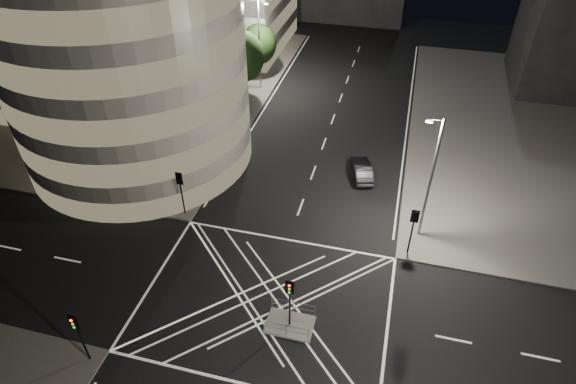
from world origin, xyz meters
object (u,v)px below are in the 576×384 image
(central_island, at_px, (290,325))
(sedan, at_px, (362,170))
(traffic_signal_nl, at_px, (77,330))
(traffic_signal_fr, at_px, (413,224))
(street_lamp_left_far, at_px, (260,43))
(traffic_signal_fl, at_px, (180,186))
(street_lamp_left_near, at_px, (195,122))
(traffic_signal_island, at_px, (290,295))
(street_lamp_right_far, at_px, (430,177))

(central_island, bearing_deg, sedan, 82.47)
(traffic_signal_nl, bearing_deg, traffic_signal_fr, 37.69)
(traffic_signal_fr, height_order, street_lamp_left_far, street_lamp_left_far)
(street_lamp_left_far, bearing_deg, sedan, -46.68)
(traffic_signal_fl, height_order, traffic_signal_nl, same)
(street_lamp_left_near, bearing_deg, traffic_signal_fr, -15.92)
(central_island, relative_size, traffic_signal_fr, 0.75)
(traffic_signal_nl, xyz_separation_m, street_lamp_left_far, (-0.64, 36.80, 2.63))
(traffic_signal_fr, distance_m, street_lamp_left_far, 29.63)
(sedan, bearing_deg, traffic_signal_fl, 17.99)
(central_island, xyz_separation_m, traffic_signal_fr, (6.80, 8.30, 2.84))
(traffic_signal_island, height_order, street_lamp_right_far, street_lamp_right_far)
(traffic_signal_fr, bearing_deg, street_lamp_left_near, 164.08)
(street_lamp_left_near, bearing_deg, traffic_signal_island, -49.73)
(traffic_signal_fr, bearing_deg, traffic_signal_island, -129.33)
(traffic_signal_fl, height_order, street_lamp_left_near, street_lamp_left_near)
(traffic_signal_fl, height_order, street_lamp_right_far, street_lamp_right_far)
(street_lamp_right_far, relative_size, sedan, 2.33)
(traffic_signal_island, distance_m, street_lamp_right_far, 13.13)
(traffic_signal_island, distance_m, street_lamp_left_near, 17.89)
(traffic_signal_fr, xyz_separation_m, street_lamp_left_near, (-18.24, 5.20, 2.63))
(traffic_signal_fl, relative_size, traffic_signal_fr, 1.00)
(traffic_signal_island, bearing_deg, street_lamp_left_far, 109.95)
(traffic_signal_fr, relative_size, street_lamp_left_far, 0.40)
(traffic_signal_fl, xyz_separation_m, street_lamp_left_near, (-0.64, 5.20, 2.63))
(traffic_signal_nl, bearing_deg, street_lamp_left_far, 90.99)
(traffic_signal_fr, distance_m, traffic_signal_island, 10.73)
(traffic_signal_fl, relative_size, sedan, 0.93)
(traffic_signal_fl, bearing_deg, street_lamp_right_far, 6.88)
(street_lamp_left_far, xyz_separation_m, sedan, (13.68, -14.51, -4.83))
(traffic_signal_island, relative_size, sedan, 0.93)
(traffic_signal_island, bearing_deg, traffic_signal_nl, -153.86)
(traffic_signal_island, bearing_deg, central_island, 0.00)
(street_lamp_left_far, bearing_deg, traffic_signal_fr, -51.83)
(traffic_signal_fl, distance_m, street_lamp_left_near, 5.86)
(traffic_signal_fl, xyz_separation_m, sedan, (13.05, 8.69, -2.21))
(street_lamp_left_far, relative_size, street_lamp_right_far, 1.00)
(central_island, height_order, sedan, sedan)
(street_lamp_left_near, bearing_deg, street_lamp_right_far, -9.03)
(central_island, distance_m, street_lamp_right_far, 13.98)
(central_island, height_order, traffic_signal_fr, traffic_signal_fr)
(central_island, height_order, street_lamp_left_far, street_lamp_left_far)
(traffic_signal_nl, relative_size, street_lamp_left_far, 0.40)
(traffic_signal_nl, bearing_deg, sedan, 59.66)
(central_island, xyz_separation_m, traffic_signal_fl, (-10.80, 8.30, 2.84))
(traffic_signal_fl, bearing_deg, sedan, 33.67)
(sedan, bearing_deg, street_lamp_right_far, 112.95)
(traffic_signal_nl, distance_m, traffic_signal_fr, 22.24)
(traffic_signal_fl, bearing_deg, street_lamp_left_near, 96.97)
(central_island, height_order, street_lamp_left_near, street_lamp_left_near)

